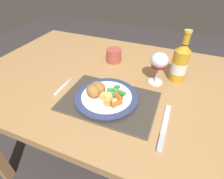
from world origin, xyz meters
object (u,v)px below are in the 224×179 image
at_px(dining_table, 129,95).
at_px(table_knife, 164,130).
at_px(fork, 62,88).
at_px(wine_glass, 159,62).
at_px(drinking_cup, 114,55).
at_px(dinner_plate, 107,97).
at_px(bottle, 180,63).

relative_size(dining_table, table_knife, 6.91).
relative_size(fork, wine_glass, 0.90).
relative_size(dining_table, drinking_cup, 18.71).
bearing_deg(wine_glass, drinking_cup, 155.70).
bearing_deg(fork, dinner_plate, -0.45).
bearing_deg(drinking_cup, dining_table, -46.51).
bearing_deg(bottle, dinner_plate, -132.17).
relative_size(fork, drinking_cup, 1.65).
xyz_separation_m(dining_table, dinner_plate, (-0.05, -0.16, 0.10)).
distance_m(dinner_plate, fork, 0.22).
height_order(dining_table, bottle, bottle).
distance_m(table_knife, wine_glass, 0.30).
bearing_deg(wine_glass, dinner_plate, -127.78).
xyz_separation_m(dining_table, fork, (-0.26, -0.16, 0.09)).
height_order(fork, drinking_cup, drinking_cup).
xyz_separation_m(wine_glass, drinking_cup, (-0.25, 0.11, -0.07)).
xyz_separation_m(bottle, drinking_cup, (-0.34, 0.05, -0.05)).
xyz_separation_m(table_knife, wine_glass, (-0.08, 0.27, 0.10)).
height_order(dining_table, fork, fork).
bearing_deg(bottle, table_knife, -90.54).
xyz_separation_m(fork, table_knife, (0.45, -0.07, 0.00)).
bearing_deg(wine_glass, dining_table, -161.13).
distance_m(table_knife, bottle, 0.34).
height_order(wine_glass, drinking_cup, wine_glass).
relative_size(dining_table, dinner_plate, 6.06).
bearing_deg(dining_table, table_knife, -50.66).
relative_size(bottle, drinking_cup, 2.87).
bearing_deg(drinking_cup, dinner_plate, -73.19).
bearing_deg(table_knife, dining_table, 129.34).
bearing_deg(bottle, wine_glass, -142.83).
relative_size(table_knife, drinking_cup, 2.71).
height_order(wine_glass, bottle, bottle).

